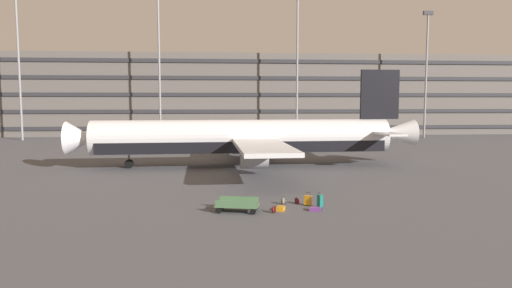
% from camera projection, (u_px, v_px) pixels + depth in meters
% --- Properties ---
extents(ground_plane, '(600.00, 600.00, 0.00)m').
position_uv_depth(ground_plane, '(246.00, 169.00, 44.83)').
color(ground_plane, '#4C4C51').
extents(terminal_structure, '(138.89, 19.35, 15.89)m').
position_uv_depth(terminal_structure, '(232.00, 95.00, 95.46)').
color(terminal_structure, '#605B56').
rests_on(terminal_structure, ground_plane).
extents(airliner, '(36.00, 29.04, 10.02)m').
position_uv_depth(airliner, '(247.00, 138.00, 46.35)').
color(airliner, silver).
rests_on(airliner, ground_plane).
extents(light_mast_far_left, '(1.80, 0.50, 25.01)m').
position_uv_depth(light_mast_far_left, '(18.00, 56.00, 75.93)').
color(light_mast_far_left, gray).
rests_on(light_mast_far_left, ground_plane).
extents(light_mast_left, '(1.80, 0.50, 25.77)m').
position_uv_depth(light_mast_left, '(159.00, 55.00, 77.76)').
color(light_mast_left, gray).
rests_on(light_mast_left, ground_plane).
extents(light_mast_center_left, '(1.80, 0.50, 25.16)m').
position_uv_depth(light_mast_center_left, '(297.00, 58.00, 79.72)').
color(light_mast_center_left, gray).
rests_on(light_mast_center_left, ground_plane).
extents(light_mast_center_right, '(1.80, 0.50, 22.86)m').
position_uv_depth(light_mast_center_right, '(426.00, 66.00, 81.72)').
color(light_mast_center_right, gray).
rests_on(light_mast_center_right, ground_plane).
extents(suitcase_red, '(0.65, 0.79, 0.27)m').
position_uv_depth(suitcase_red, '(281.00, 208.00, 27.74)').
color(suitcase_red, orange).
rests_on(suitcase_red, ground_plane).
extents(suitcase_navy, '(0.51, 0.44, 0.87)m').
position_uv_depth(suitcase_navy, '(308.00, 200.00, 29.05)').
color(suitcase_navy, orange).
rests_on(suitcase_navy, ground_plane).
extents(suitcase_silver, '(0.34, 0.42, 0.96)m').
position_uv_depth(suitcase_silver, '(320.00, 201.00, 28.47)').
color(suitcase_silver, '#147266').
rests_on(suitcase_silver, ground_plane).
extents(suitcase_small, '(0.82, 0.66, 0.22)m').
position_uv_depth(suitcase_small, '(315.00, 209.00, 27.70)').
color(suitcase_small, '#72388C').
rests_on(suitcase_small, ground_plane).
extents(backpack_large, '(0.33, 0.41, 0.48)m').
position_uv_depth(backpack_large, '(274.00, 210.00, 27.17)').
color(backpack_large, maroon).
rests_on(backpack_large, ground_plane).
extents(backpack_purple, '(0.39, 0.30, 0.48)m').
position_uv_depth(backpack_purple, '(283.00, 201.00, 29.43)').
color(backpack_purple, gray).
rests_on(backpack_purple, ground_plane).
extents(backpack_laid_flat, '(0.30, 0.34, 0.47)m').
position_uv_depth(backpack_laid_flat, '(297.00, 201.00, 29.59)').
color(backpack_laid_flat, maroon).
rests_on(backpack_laid_flat, ground_plane).
extents(baggage_cart, '(3.37, 1.82, 0.82)m').
position_uv_depth(baggage_cart, '(237.00, 205.00, 27.42)').
color(baggage_cart, '#4C724C').
rests_on(baggage_cart, ground_plane).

